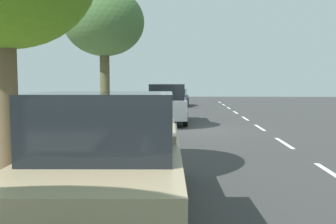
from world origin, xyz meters
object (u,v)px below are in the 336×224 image
object	(u,v)px
parked_suv_silver_second	(167,103)
cyclist_with_backpack	(134,114)
bicycle_at_curb	(139,134)
street_tree_near_cyclist	(104,23)
parked_sedan_dark_blue_nearest	(177,98)
parked_pickup_tan_mid	(115,160)

from	to	relation	value
parked_suv_silver_second	cyclist_with_backpack	distance (m)	6.01
bicycle_at_curb	street_tree_near_cyclist	size ratio (longest dim) A/B	0.30
parked_sedan_dark_blue_nearest	parked_suv_silver_second	bearing A→B (deg)	89.55
street_tree_near_cyclist	bicycle_at_curb	bearing A→B (deg)	122.08
cyclist_with_backpack	street_tree_near_cyclist	size ratio (longest dim) A/B	0.28
parked_pickup_tan_mid	cyclist_with_backpack	distance (m)	7.02
parked_suv_silver_second	street_tree_near_cyclist	xyz separation A→B (m)	(2.38, 3.54, 3.47)
parked_sedan_dark_blue_nearest	parked_suv_silver_second	distance (m)	13.06
street_tree_near_cyclist	parked_pickup_tan_mid	bearing A→B (deg)	103.94
parked_pickup_tan_mid	parked_suv_silver_second	bearing A→B (deg)	-90.22
bicycle_at_curb	parked_suv_silver_second	bearing A→B (deg)	-95.22
street_tree_near_cyclist	parked_sedan_dark_blue_nearest	bearing A→B (deg)	-98.52
parked_suv_silver_second	bicycle_at_curb	world-z (taller)	parked_suv_silver_second
cyclist_with_backpack	street_tree_near_cyclist	distance (m)	4.54
parked_pickup_tan_mid	bicycle_at_curb	xyz separation A→B (m)	(0.53, -6.53, -0.53)
parked_pickup_tan_mid	bicycle_at_curb	bearing A→B (deg)	-85.32
bicycle_at_curb	cyclist_with_backpack	xyz separation A→B (m)	(0.23, -0.45, 0.62)
parked_sedan_dark_blue_nearest	parked_pickup_tan_mid	bearing A→B (deg)	89.66
cyclist_with_backpack	street_tree_near_cyclist	bearing A→B (deg)	-57.00
parked_sedan_dark_blue_nearest	parked_suv_silver_second	xyz separation A→B (m)	(0.10, 13.06, 0.27)
bicycle_at_curb	parked_pickup_tan_mid	bearing A→B (deg)	94.68
parked_suv_silver_second	bicycle_at_curb	size ratio (longest dim) A/B	2.76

